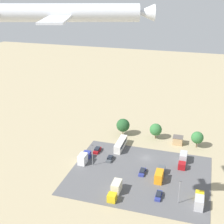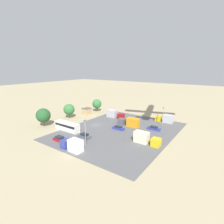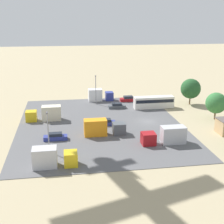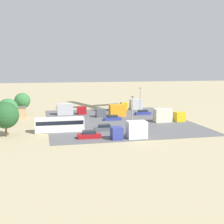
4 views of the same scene
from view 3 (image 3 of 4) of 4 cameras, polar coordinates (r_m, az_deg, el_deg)
ground_plane at (r=74.43m, az=6.53°, el=-1.79°), size 400.00×400.00×0.00m
parking_lot_surface at (r=72.31m, az=-2.21°, el=-2.23°), size 46.47×37.01×0.08m
bus at (r=85.22m, az=7.63°, el=1.87°), size 2.59×10.82×3.14m
parked_car_0 at (r=64.10m, az=-10.30°, el=-4.50°), size 1.71×4.76×1.45m
parked_car_1 at (r=71.48m, az=-1.27°, el=-1.93°), size 1.82×4.69×1.40m
parked_car_2 at (r=91.50m, az=2.96°, el=2.38°), size 1.96×4.70×1.56m
parked_car_3 at (r=84.50m, az=0.88°, el=1.11°), size 1.88×4.57×1.42m
parked_truck_0 at (r=65.33m, az=-1.82°, el=-2.89°), size 2.43×8.68×3.42m
parked_truck_1 at (r=61.98m, az=9.88°, el=-4.31°), size 2.50×8.67×3.36m
parked_truck_2 at (r=76.03m, az=-12.01°, el=-0.33°), size 2.55×8.26×3.48m
parked_truck_3 at (r=52.93m, az=-10.88°, el=-8.23°), size 2.53×7.35×3.37m
parked_truck_4 at (r=91.97m, az=-2.36°, el=3.08°), size 2.59×7.28×3.49m
tree_near_shed at (r=78.64m, az=18.50°, el=1.57°), size 5.03×5.03×6.61m
tree_apron_far at (r=90.25m, az=14.19°, el=4.15°), size 5.59×5.59×7.32m
light_pole_lot_centre at (r=87.43m, az=-2.99°, el=4.31°), size 0.90×0.28×8.21m
light_pole_lot_edge at (r=57.27m, az=-11.61°, el=-3.31°), size 0.90×0.28×7.69m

